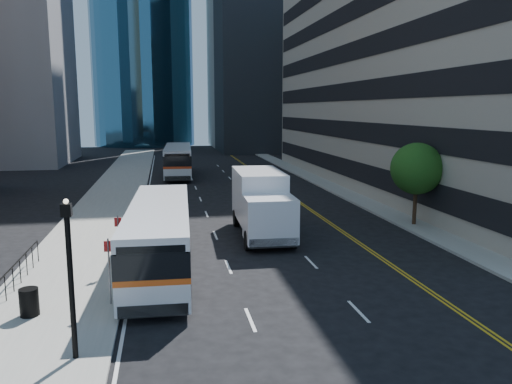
% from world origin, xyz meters
% --- Properties ---
extents(ground, '(160.00, 160.00, 0.00)m').
position_xyz_m(ground, '(0.00, 0.00, 0.00)').
color(ground, black).
rests_on(ground, ground).
extents(sidewalk_west, '(5.00, 90.00, 0.15)m').
position_xyz_m(sidewalk_west, '(-10.50, 25.00, 0.07)').
color(sidewalk_west, gray).
rests_on(sidewalk_west, ground).
extents(sidewalk_east, '(2.00, 90.00, 0.15)m').
position_xyz_m(sidewalk_east, '(9.00, 25.00, 0.07)').
color(sidewalk_east, gray).
rests_on(sidewalk_east, ground).
extents(parking_garage, '(30.00, 50.00, 25.00)m').
position_xyz_m(parking_garage, '(25.00, 23.00, 12.50)').
color(parking_garage, '#9E9384').
rests_on(parking_garage, ground).
extents(street_tree, '(3.20, 3.20, 5.10)m').
position_xyz_m(street_tree, '(9.00, 8.00, 3.64)').
color(street_tree, '#332114').
rests_on(street_tree, sidewalk_east).
extents(lamp_post, '(0.28, 0.28, 4.56)m').
position_xyz_m(lamp_post, '(-9.00, -6.00, 2.72)').
color(lamp_post, black).
rests_on(lamp_post, sidewalk_west).
extents(bus_front, '(3.02, 11.97, 3.06)m').
position_xyz_m(bus_front, '(-6.60, 2.00, 1.67)').
color(bus_front, silver).
rests_on(bus_front, ground).
extents(bus_rear, '(3.26, 12.73, 3.26)m').
position_xyz_m(bus_rear, '(-4.82, 34.82, 1.78)').
color(bus_rear, silver).
rests_on(bus_rear, ground).
extents(box_truck, '(2.90, 7.76, 3.68)m').
position_xyz_m(box_truck, '(-0.86, 7.51, 1.94)').
color(box_truck, white).
rests_on(box_truck, ground).
extents(trash_can, '(0.73, 0.73, 0.98)m').
position_xyz_m(trash_can, '(-11.08, -2.57, 0.64)').
color(trash_can, black).
rests_on(trash_can, sidewalk_west).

